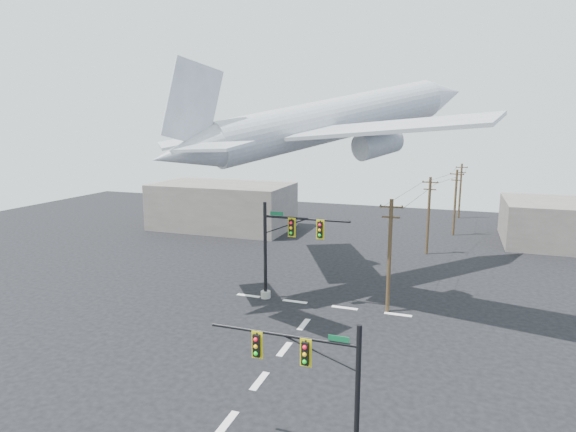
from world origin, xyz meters
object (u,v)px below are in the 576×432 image
at_px(utility_pole_c, 455,201).
at_px(utility_pole_d, 460,190).
at_px(signal_mast_near, 323,387).
at_px(utility_pole_a, 389,254).
at_px(utility_pole_b, 429,214).
at_px(airliner, 335,121).
at_px(signal_mast_far, 282,249).

relative_size(utility_pole_c, utility_pole_d, 1.02).
bearing_deg(signal_mast_near, utility_pole_a, 89.10).
bearing_deg(utility_pole_c, utility_pole_a, -89.09).
bearing_deg(utility_pole_b, utility_pole_c, 82.58).
distance_m(utility_pole_b, airliner, 17.58).
xyz_separation_m(utility_pole_b, utility_pole_d, (3.21, 22.78, -0.11)).
height_order(signal_mast_near, signal_mast_far, signal_mast_far).
bearing_deg(utility_pole_b, signal_mast_near, -86.78).
distance_m(signal_mast_near, utility_pole_c, 45.94).
bearing_deg(signal_mast_near, utility_pole_c, 84.27).
distance_m(utility_pole_a, utility_pole_c, 28.68).
xyz_separation_m(utility_pole_a, utility_pole_c, (4.31, 28.35, -0.10)).
distance_m(signal_mast_near, utility_pole_a, 17.39).
bearing_deg(utility_pole_b, utility_pole_a, -89.03).
distance_m(utility_pole_c, utility_pole_d, 12.29).
xyz_separation_m(signal_mast_near, utility_pole_d, (5.20, 57.98, 0.91)).
bearing_deg(utility_pole_d, signal_mast_near, -104.60).
bearing_deg(utility_pole_a, signal_mast_near, -92.54).
height_order(signal_mast_far, airliner, airliner).
bearing_deg(signal_mast_far, utility_pole_a, 2.98).
xyz_separation_m(signal_mast_near, utility_pole_a, (0.27, 17.35, 1.09)).
relative_size(utility_pole_c, airliner, 0.30).
distance_m(utility_pole_b, utility_pole_d, 23.01).
height_order(utility_pole_b, utility_pole_c, utility_pole_b).
height_order(utility_pole_a, utility_pole_d, utility_pole_a).
distance_m(utility_pole_d, airliner, 38.30).
bearing_deg(utility_pole_d, signal_mast_far, -117.20).
xyz_separation_m(signal_mast_near, utility_pole_c, (4.58, 45.70, 0.99)).
xyz_separation_m(signal_mast_near, airliner, (-5.29, 22.47, 10.71)).
relative_size(utility_pole_a, utility_pole_d, 1.04).
xyz_separation_m(utility_pole_c, airliner, (-9.88, -23.23, 9.72)).
xyz_separation_m(signal_mast_far, airliner, (2.63, 5.54, 9.88)).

